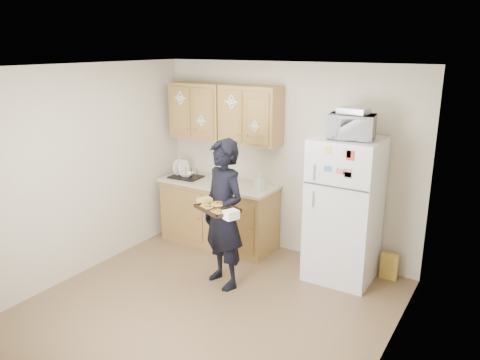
% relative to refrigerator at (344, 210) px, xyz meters
% --- Properties ---
extents(floor, '(3.60, 3.60, 0.00)m').
position_rel_refrigerator_xyz_m(floor, '(-0.95, -1.43, -0.85)').
color(floor, brown).
rests_on(floor, ground).
extents(ceiling, '(3.60, 3.60, 0.00)m').
position_rel_refrigerator_xyz_m(ceiling, '(-0.95, -1.43, 1.65)').
color(ceiling, silver).
rests_on(ceiling, wall_back).
extents(wall_back, '(3.60, 0.04, 2.50)m').
position_rel_refrigerator_xyz_m(wall_back, '(-0.95, 0.37, 0.40)').
color(wall_back, '#C0B59C').
rests_on(wall_back, floor).
extents(wall_front, '(3.60, 0.04, 2.50)m').
position_rel_refrigerator_xyz_m(wall_front, '(-0.95, -3.23, 0.40)').
color(wall_front, '#C0B59C').
rests_on(wall_front, floor).
extents(wall_left, '(0.04, 3.60, 2.50)m').
position_rel_refrigerator_xyz_m(wall_left, '(-2.75, -1.43, 0.40)').
color(wall_left, '#C0B59C').
rests_on(wall_left, floor).
extents(wall_right, '(0.04, 3.60, 2.50)m').
position_rel_refrigerator_xyz_m(wall_right, '(0.85, -1.43, 0.40)').
color(wall_right, '#C0B59C').
rests_on(wall_right, floor).
extents(refrigerator, '(0.75, 0.70, 1.70)m').
position_rel_refrigerator_xyz_m(refrigerator, '(0.00, 0.00, 0.00)').
color(refrigerator, silver).
rests_on(refrigerator, floor).
extents(base_cabinet, '(1.60, 0.60, 0.86)m').
position_rel_refrigerator_xyz_m(base_cabinet, '(-1.80, 0.05, -0.42)').
color(base_cabinet, brown).
rests_on(base_cabinet, floor).
extents(countertop, '(1.64, 0.64, 0.04)m').
position_rel_refrigerator_xyz_m(countertop, '(-1.80, 0.05, 0.03)').
color(countertop, '#B5AC8B').
rests_on(countertop, base_cabinet).
extents(upper_cab_left, '(0.80, 0.33, 0.75)m').
position_rel_refrigerator_xyz_m(upper_cab_left, '(-2.20, 0.18, 0.98)').
color(upper_cab_left, brown).
rests_on(upper_cab_left, wall_back).
extents(upper_cab_right, '(0.80, 0.33, 0.75)m').
position_rel_refrigerator_xyz_m(upper_cab_right, '(-1.38, 0.18, 0.98)').
color(upper_cab_right, brown).
rests_on(upper_cab_right, wall_back).
extents(cereal_box, '(0.20, 0.07, 0.32)m').
position_rel_refrigerator_xyz_m(cereal_box, '(0.52, 0.24, -0.69)').
color(cereal_box, '#D6C54B').
rests_on(cereal_box, floor).
extents(person, '(0.74, 0.62, 1.72)m').
position_rel_refrigerator_xyz_m(person, '(-1.10, -0.89, 0.01)').
color(person, black).
rests_on(person, floor).
extents(baking_tray, '(0.52, 0.46, 0.04)m').
position_rel_refrigerator_xyz_m(baking_tray, '(-0.99, -1.17, 0.18)').
color(baking_tray, black).
rests_on(baking_tray, person).
extents(pizza_front_left, '(0.15, 0.15, 0.02)m').
position_rel_refrigerator_xyz_m(pizza_front_left, '(-1.11, -1.20, 0.20)').
color(pizza_front_left, orange).
rests_on(pizza_front_left, baking_tray).
extents(pizza_front_right, '(0.15, 0.15, 0.02)m').
position_rel_refrigerator_xyz_m(pizza_front_right, '(-0.92, -1.28, 0.20)').
color(pizza_front_right, orange).
rests_on(pizza_front_right, baking_tray).
extents(pizza_back_left, '(0.15, 0.15, 0.02)m').
position_rel_refrigerator_xyz_m(pizza_back_left, '(-1.05, -1.06, 0.20)').
color(pizza_back_left, orange).
rests_on(pizza_back_left, baking_tray).
extents(microwave, '(0.54, 0.41, 0.27)m').
position_rel_refrigerator_xyz_m(microwave, '(0.04, -0.05, 0.99)').
color(microwave, silver).
rests_on(microwave, refrigerator).
extents(foil_pan, '(0.34, 0.25, 0.07)m').
position_rel_refrigerator_xyz_m(foil_pan, '(0.04, -0.02, 1.16)').
color(foil_pan, silver).
rests_on(foil_pan, microwave).
extents(dish_rack, '(0.44, 0.34, 0.17)m').
position_rel_refrigerator_xyz_m(dish_rack, '(-2.31, -0.01, 0.13)').
color(dish_rack, black).
rests_on(dish_rack, countertop).
extents(bowl, '(0.25, 0.25, 0.05)m').
position_rel_refrigerator_xyz_m(bowl, '(-2.30, -0.01, 0.10)').
color(bowl, white).
rests_on(bowl, dish_rack).
extents(soap_bottle, '(0.11, 0.11, 0.21)m').
position_rel_refrigerator_xyz_m(soap_bottle, '(-1.14, -0.00, 0.15)').
color(soap_bottle, silver).
rests_on(soap_bottle, countertop).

